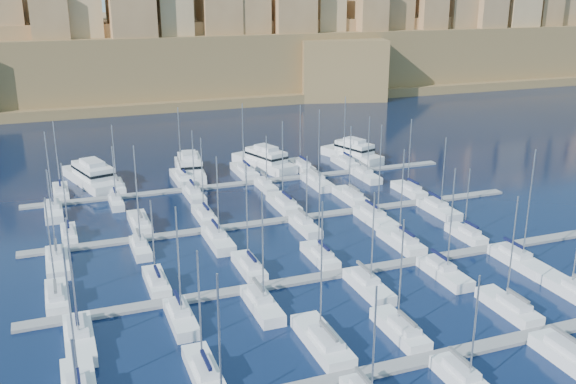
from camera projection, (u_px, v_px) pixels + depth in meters
name	position (u px, v px, depth m)	size (l,w,h in m)	color
ground	(313.00, 242.00, 97.06)	(600.00, 600.00, 0.00)	black
pontoon_near	(440.00, 356.00, 66.75)	(84.00, 2.00, 0.40)	slate
pontoon_mid_near	(348.00, 272.00, 86.32)	(84.00, 2.00, 0.40)	slate
pontoon_mid_far	(290.00, 219.00, 105.89)	(84.00, 2.00, 0.40)	slate
pontoon_far	(250.00, 183.00, 125.47)	(84.00, 2.00, 0.40)	slate
sailboat_1	(204.00, 371.00, 63.24)	(2.64, 8.80, 13.73)	silver
sailboat_2	(323.00, 341.00, 68.49)	(3.20, 10.66, 16.63)	silver
sailboat_3	(400.00, 329.00, 70.90)	(2.75, 9.16, 13.83)	silver
sailboat_4	(509.00, 307.00, 75.91)	(2.78, 9.25, 14.68)	silver
sailboat_5	(575.00, 292.00, 79.64)	(2.96, 9.87, 14.36)	silver
sailboat_9	(465.00, 382.00, 61.62)	(2.65, 8.83, 12.48)	silver
sailboat_10	(574.00, 360.00, 65.16)	(3.12, 10.39, 14.68)	silver
sailboat_12	(57.00, 297.00, 78.32)	(2.58, 8.61, 13.67)	silver
sailboat_13	(157.00, 282.00, 82.29)	(2.49, 8.32, 11.98)	silver
sailboat_14	(249.00, 267.00, 86.72)	(2.64, 8.79, 15.34)	silver
sailboat_15	(320.00, 256.00, 90.22)	(2.62, 8.72, 13.21)	silver
sailboat_16	(401.00, 241.00, 95.27)	(2.98, 9.94, 14.97)	silver
sailboat_17	(466.00, 234.00, 98.08)	(2.40, 7.99, 11.33)	silver
sailboat_18	(79.00, 338.00, 69.08)	(3.03, 10.11, 15.14)	silver
sailboat_19	(181.00, 318.00, 73.44)	(2.63, 8.78, 14.69)	silver
sailboat_20	(262.00, 304.00, 76.49)	(2.79, 9.29, 15.33)	silver
sailboat_21	(368.00, 286.00, 81.20)	(2.84, 9.47, 13.67)	silver
sailboat_22	(444.00, 272.00, 84.95)	(2.87, 9.55, 15.56)	silver
sailboat_23	(519.00, 260.00, 88.73)	(3.04, 10.13, 17.00)	silver
sailboat_24	(69.00, 234.00, 98.24)	(2.25, 7.50, 12.17)	silver
sailboat_25	(140.00, 223.00, 102.78)	(2.86, 9.53, 13.64)	silver
sailboat_26	(205.00, 216.00, 105.96)	(2.60, 8.66, 14.08)	silver
sailboat_27	(284.00, 204.00, 111.55)	(3.12, 10.40, 15.55)	silver
sailboat_28	(350.00, 196.00, 115.52)	(2.91, 9.70, 13.82)	silver
sailboat_29	(409.00, 190.00, 119.23)	(2.69, 8.98, 14.26)	silver
sailboat_30	(57.00, 262.00, 88.21)	(2.99, 9.96, 14.42)	silver
sailboat_31	(140.00, 248.00, 93.07)	(2.31, 7.71, 11.47)	silver
sailboat_32	(218.00, 239.00, 95.96)	(2.94, 9.81, 14.01)	silver
sailboat_33	(305.00, 226.00, 101.42)	(2.53, 8.42, 12.58)	silver
sailboat_34	(376.00, 219.00, 104.46)	(3.20, 10.67, 16.80)	silver
sailboat_35	(439.00, 209.00, 109.03)	(2.92, 9.74, 13.69)	silver
sailboat_36	(61.00, 191.00, 118.33)	(2.69, 8.97, 14.05)	silver
sailboat_37	(117.00, 186.00, 121.45)	(2.49, 8.31, 12.76)	silver
sailboat_38	(182.00, 178.00, 126.58)	(3.09, 10.29, 15.02)	silver
sailboat_39	(245.00, 171.00, 131.08)	(3.18, 10.59, 14.95)	silver
sailboat_40	(301.00, 166.00, 134.82)	(2.90, 9.68, 13.94)	silver
sailboat_41	(345.00, 162.00, 137.87)	(2.68, 8.93, 15.13)	silver
sailboat_42	(54.00, 211.00, 108.00)	(2.86, 9.53, 14.86)	silver
sailboat_43	(116.00, 202.00, 112.57)	(2.15, 7.15, 11.23)	silver
sailboat_44	(194.00, 195.00, 116.46)	(2.65, 8.83, 13.09)	silver
sailboat_45	(266.00, 186.00, 121.61)	(2.35, 7.85, 10.88)	silver
sailboat_46	(317.00, 182.00, 124.06)	(3.00, 10.00, 15.31)	silver
sailboat_47	(366.00, 176.00, 128.24)	(2.66, 8.86, 13.19)	silver
motor_yacht_a	(92.00, 176.00, 124.70)	(10.58, 19.63, 5.25)	silver
motor_yacht_b	(190.00, 167.00, 130.26)	(7.15, 17.33, 5.25)	silver
motor_yacht_c	(265.00, 160.00, 135.68)	(10.10, 17.51, 5.25)	silver
motor_yacht_d	(353.00, 152.00, 142.02)	(9.19, 16.22, 5.25)	silver
fortified_city	(145.00, 50.00, 230.60)	(460.00, 108.95, 59.52)	brown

